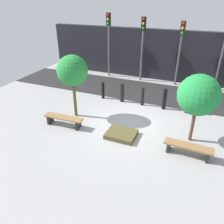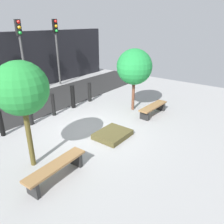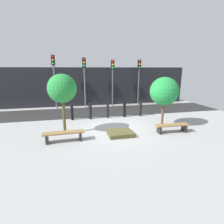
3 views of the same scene
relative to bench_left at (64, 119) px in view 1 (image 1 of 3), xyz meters
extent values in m
plane|color=#999999|center=(2.65, 1.18, -0.33)|extent=(18.00, 18.00, 0.00)
cube|color=#252525|center=(2.65, 5.24, -0.32)|extent=(18.00, 3.21, 0.01)
cube|color=black|center=(2.65, 7.92, 1.31)|extent=(16.20, 0.50, 3.28)
cube|color=black|center=(-0.72, -0.03, -0.13)|extent=(0.12, 0.40, 0.39)
cube|color=black|center=(0.72, 0.03, -0.13)|extent=(0.12, 0.40, 0.39)
cube|color=olive|center=(0.00, 0.00, 0.09)|extent=(1.81, 0.47, 0.06)
cube|color=black|center=(4.62, 0.03, -0.14)|extent=(0.12, 0.42, 0.37)
cube|color=black|center=(5.99, -0.03, -0.14)|extent=(0.12, 0.42, 0.37)
cube|color=olive|center=(5.31, 0.00, 0.07)|extent=(1.75, 0.48, 0.06)
cube|color=#4C4525|center=(2.65, 0.20, -0.23)|extent=(1.20, 0.99, 0.19)
cylinder|color=#50451F|center=(0.00, 1.03, 0.61)|extent=(0.14, 0.14, 1.88)
sphere|color=#248637|center=(0.00, 1.03, 1.93)|extent=(1.37, 1.37, 1.37)
cylinder|color=brown|center=(5.31, 1.03, 0.45)|extent=(0.13, 0.13, 1.55)
sphere|color=#21893D|center=(5.31, 1.03, 1.65)|extent=(1.54, 1.54, 1.54)
cylinder|color=black|center=(0.37, 3.38, 0.15)|extent=(0.16, 0.16, 0.95)
cylinder|color=black|center=(1.51, 3.38, 0.18)|extent=(0.21, 0.21, 1.02)
cylinder|color=black|center=(2.65, 3.38, 0.16)|extent=(0.16, 0.16, 0.97)
cylinder|color=black|center=(3.80, 3.38, 0.21)|extent=(0.20, 0.20, 1.08)
cylinder|color=black|center=(4.94, 3.38, 0.16)|extent=(0.18, 0.18, 0.98)
cylinder|color=#5D5D5D|center=(-0.89, 7.15, 1.77)|extent=(0.12, 0.12, 4.20)
cube|color=black|center=(-0.89, 7.15, 3.48)|extent=(0.28, 0.16, 0.78)
sphere|color=red|center=(-0.89, 7.04, 3.74)|extent=(0.17, 0.17, 0.17)
sphere|color=orange|center=(-0.89, 7.04, 3.48)|extent=(0.17, 0.17, 0.17)
sphere|color=green|center=(-0.89, 7.04, 3.22)|extent=(0.17, 0.17, 0.17)
cylinder|color=#595959|center=(1.47, 7.15, 1.69)|extent=(0.12, 0.12, 4.03)
cube|color=black|center=(1.47, 7.15, 3.32)|extent=(0.28, 0.16, 0.78)
sphere|color=red|center=(1.47, 7.04, 3.58)|extent=(0.17, 0.17, 0.17)
sphere|color=orange|center=(1.47, 7.04, 3.32)|extent=(0.17, 0.17, 0.17)
sphere|color=green|center=(1.47, 7.04, 3.06)|extent=(0.17, 0.17, 0.17)
cylinder|color=#4F4F4F|center=(3.83, 7.15, 1.62)|extent=(0.12, 0.12, 3.89)
cube|color=black|center=(3.83, 7.15, 3.17)|extent=(0.28, 0.16, 0.78)
sphere|color=red|center=(3.83, 7.04, 3.43)|extent=(0.17, 0.17, 0.17)
sphere|color=orange|center=(3.83, 7.04, 3.17)|extent=(0.17, 0.17, 0.17)
sphere|color=green|center=(3.83, 7.04, 2.91)|extent=(0.17, 0.17, 0.17)
cylinder|color=#484848|center=(6.20, 7.15, 1.63)|extent=(0.12, 0.12, 3.91)
camera|label=1|loc=(5.19, -6.90, 4.85)|focal=35.00mm
camera|label=2|loc=(-2.78, -3.89, 3.46)|focal=35.00mm
camera|label=3|loc=(0.50, -7.54, 2.83)|focal=28.00mm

